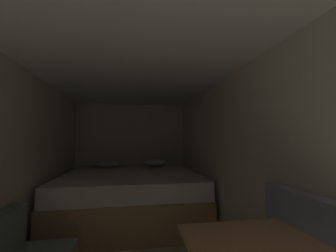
# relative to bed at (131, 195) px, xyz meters

# --- Properties ---
(wall_back) EXTENTS (2.35, 0.05, 2.03)m
(wall_back) POSITION_rel_bed_xyz_m (0.00, 1.07, 0.65)
(wall_back) COLOR beige
(wall_back) RESTS_ON ground
(wall_left) EXTENTS (0.05, 4.87, 2.03)m
(wall_left) POSITION_rel_bed_xyz_m (-1.15, -1.39, 0.65)
(wall_left) COLOR beige
(wall_left) RESTS_ON ground
(wall_right) EXTENTS (0.05, 4.87, 2.03)m
(wall_right) POSITION_rel_bed_xyz_m (1.15, -1.39, 0.65)
(wall_right) COLOR beige
(wall_right) RESTS_ON ground
(ceiling_slab) EXTENTS (2.35, 4.87, 0.05)m
(ceiling_slab) POSITION_rel_bed_xyz_m (0.00, -1.39, 1.69)
(ceiling_slab) COLOR white
(ceiling_slab) RESTS_ON wall_left
(bed) EXTENTS (2.13, 2.01, 0.89)m
(bed) POSITION_rel_bed_xyz_m (0.00, 0.00, 0.00)
(bed) COLOR tan
(bed) RESTS_ON ground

